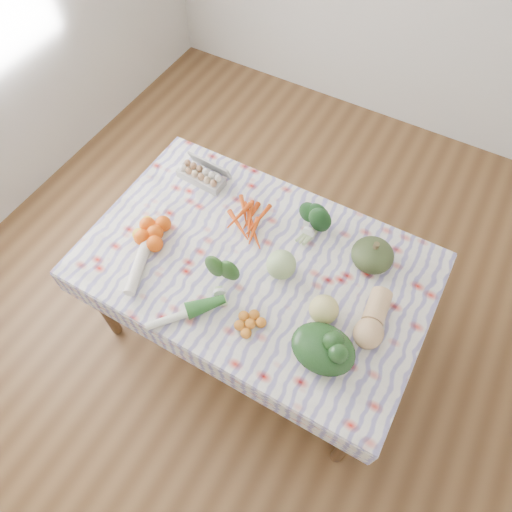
# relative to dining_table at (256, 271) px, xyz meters

# --- Properties ---
(ground) EXTENTS (4.50, 4.50, 0.00)m
(ground) POSITION_rel_dining_table_xyz_m (0.00, 0.00, -0.68)
(ground) COLOR brown
(ground) RESTS_ON ground
(dining_table) EXTENTS (1.60, 1.00, 0.75)m
(dining_table) POSITION_rel_dining_table_xyz_m (0.00, 0.00, 0.00)
(dining_table) COLOR brown
(dining_table) RESTS_ON ground
(tablecloth) EXTENTS (1.66, 1.06, 0.01)m
(tablecloth) POSITION_rel_dining_table_xyz_m (0.00, 0.00, 0.08)
(tablecloth) COLOR white
(tablecloth) RESTS_ON dining_table
(egg_carton) EXTENTS (0.27, 0.12, 0.07)m
(egg_carton) POSITION_rel_dining_table_xyz_m (-0.52, 0.31, 0.12)
(egg_carton) COLOR #AEADA8
(egg_carton) RESTS_ON tablecloth
(carrot_bunch) EXTENTS (0.30, 0.29, 0.04)m
(carrot_bunch) POSITION_rel_dining_table_xyz_m (-0.14, 0.18, 0.11)
(carrot_bunch) COLOR #D4450C
(carrot_bunch) RESTS_ON tablecloth
(kale_bunch) EXTENTS (0.17, 0.15, 0.15)m
(kale_bunch) POSITION_rel_dining_table_xyz_m (0.15, 0.31, 0.16)
(kale_bunch) COLOR #143A16
(kale_bunch) RESTS_ON tablecloth
(kabocha_squash) EXTENTS (0.23, 0.23, 0.13)m
(kabocha_squash) POSITION_rel_dining_table_xyz_m (0.48, 0.27, 0.15)
(kabocha_squash) COLOR #394824
(kabocha_squash) RESTS_ON tablecloth
(cabbage) EXTENTS (0.14, 0.14, 0.14)m
(cabbage) POSITION_rel_dining_table_xyz_m (0.13, 0.01, 0.15)
(cabbage) COLOR #9FBF78
(cabbage) RESTS_ON tablecloth
(butternut_squash) EXTENTS (0.15, 0.29, 0.13)m
(butternut_squash) POSITION_rel_dining_table_xyz_m (0.60, -0.03, 0.15)
(butternut_squash) COLOR tan
(butternut_squash) RESTS_ON tablecloth
(orange_cluster) EXTENTS (0.32, 0.32, 0.09)m
(orange_cluster) POSITION_rel_dining_table_xyz_m (-0.50, -0.12, 0.13)
(orange_cluster) COLOR #EC540C
(orange_cluster) RESTS_ON tablecloth
(broccoli) EXTENTS (0.20, 0.20, 0.10)m
(broccoli) POSITION_rel_dining_table_xyz_m (-0.09, -0.21, 0.13)
(broccoli) COLOR #26511C
(broccoli) RESTS_ON tablecloth
(mandarin_cluster) EXTENTS (0.21, 0.21, 0.05)m
(mandarin_cluster) POSITION_rel_dining_table_xyz_m (0.14, -0.30, 0.11)
(mandarin_cluster) COLOR orange
(mandarin_cluster) RESTS_ON tablecloth
(grapefruit) EXTENTS (0.17, 0.17, 0.13)m
(grapefruit) POSITION_rel_dining_table_xyz_m (0.40, -0.10, 0.15)
(grapefruit) COLOR #D2C972
(grapefruit) RESTS_ON tablecloth
(spinach_bag) EXTENTS (0.31, 0.26, 0.12)m
(spinach_bag) POSITION_rel_dining_table_xyz_m (0.47, -0.26, 0.14)
(spinach_bag) COLOR #163515
(spinach_bag) RESTS_ON tablecloth
(daikon) EXTENTS (0.19, 0.38, 0.06)m
(daikon) POSITION_rel_dining_table_xyz_m (-0.48, -0.27, 0.11)
(daikon) COLOR white
(daikon) RESTS_ON tablecloth
(leek) EXTENTS (0.26, 0.30, 0.04)m
(leek) POSITION_rel_dining_table_xyz_m (-0.14, -0.40, 0.10)
(leek) COLOR silver
(leek) RESTS_ON tablecloth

